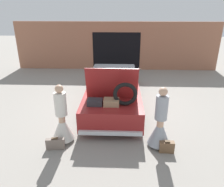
# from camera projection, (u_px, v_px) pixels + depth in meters

# --- Properties ---
(ground_plane) EXTENTS (40.00, 40.00, 0.00)m
(ground_plane) POSITION_uv_depth(u_px,v_px,m) (113.00, 103.00, 8.81)
(ground_plane) COLOR gray
(garage_wall_back) EXTENTS (12.00, 0.14, 2.80)m
(garage_wall_back) POSITION_uv_depth(u_px,v_px,m) (116.00, 46.00, 12.93)
(garage_wall_back) COLOR #9E664C
(garage_wall_back) RESTS_ON ground_plane
(car) EXTENTS (1.97, 5.33, 1.93)m
(car) POSITION_uv_depth(u_px,v_px,m) (114.00, 89.00, 8.58)
(car) COLOR maroon
(car) RESTS_ON ground_plane
(person_left) EXTENTS (0.64, 0.64, 1.73)m
(person_left) POSITION_uv_depth(u_px,v_px,m) (62.00, 122.00, 6.16)
(person_left) COLOR tan
(person_left) RESTS_ON ground_plane
(person_right) EXTENTS (0.62, 0.62, 1.75)m
(person_right) POSITION_uv_depth(u_px,v_px,m) (160.00, 126.00, 5.93)
(person_right) COLOR tan
(person_right) RESTS_ON ground_plane
(suitcase_beside_left_person) EXTENTS (0.51, 0.18, 0.35)m
(suitcase_beside_left_person) POSITION_uv_depth(u_px,v_px,m) (55.00, 144.00, 5.96)
(suitcase_beside_left_person) COLOR #75665B
(suitcase_beside_left_person) RESTS_ON ground_plane
(suitcase_beside_right_person) EXTENTS (0.39, 0.16, 0.35)m
(suitcase_beside_right_person) POSITION_uv_depth(u_px,v_px,m) (167.00, 147.00, 5.83)
(suitcase_beside_right_person) COLOR brown
(suitcase_beside_right_person) RESTS_ON ground_plane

